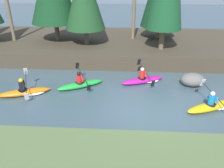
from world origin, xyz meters
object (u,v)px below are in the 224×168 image
object	(u,v)px
kayaker_middle	(144,80)
boulder_midstream	(192,80)
kayaker_lead	(213,106)
kayaker_trailing	(81,84)
kayaker_far_back	(26,91)

from	to	relation	value
kayaker_middle	boulder_midstream	distance (m)	2.81
kayaker_lead	boulder_midstream	distance (m)	2.56
kayaker_lead	kayaker_trailing	bearing A→B (deg)	139.74
kayaker_far_back	kayaker_middle	bearing A→B (deg)	-4.67
kayaker_middle	kayaker_far_back	distance (m)	6.81
kayaker_lead	kayaker_middle	bearing A→B (deg)	113.66
kayaker_lead	kayaker_trailing	xyz separation A→B (m)	(-6.85, 1.92, 0.02)
kayaker_lead	kayaker_middle	size ratio (longest dim) A/B	0.99
kayaker_trailing	kayaker_middle	bearing A→B (deg)	-16.44
kayaker_lead	kayaker_far_back	size ratio (longest dim) A/B	0.99
kayaker_middle	kayaker_trailing	size ratio (longest dim) A/B	1.03
kayaker_lead	kayaker_middle	xyz separation A→B (m)	(-3.12, 2.78, 0.00)
kayaker_trailing	boulder_midstream	distance (m)	6.56
kayaker_far_back	boulder_midstream	distance (m)	9.48
kayaker_trailing	kayaker_far_back	bearing A→B (deg)	171.27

